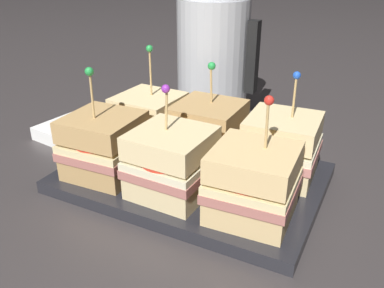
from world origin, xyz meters
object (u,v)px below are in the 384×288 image
object	(u,v)px
kettle_steel	(213,57)
napkin_stack	(74,131)
sandwich_front_center	(171,163)
sandwich_back_right	(281,147)
serving_platter	(192,178)
sandwich_back_center	(208,132)
sandwich_front_right	(253,183)
sandwich_back_left	(150,120)
sandwich_front_left	(104,145)

from	to	relation	value
kettle_steel	napkin_stack	bearing A→B (deg)	-127.35
sandwich_front_center	sandwich_back_right	xyz separation A→B (m)	(0.12, 0.11, 0.00)
serving_platter	sandwich_back_center	distance (m)	0.08
sandwich_back_right	sandwich_front_right	bearing A→B (deg)	-91.20
sandwich_back_left	napkin_stack	bearing A→B (deg)	-177.19
napkin_stack	sandwich_back_right	bearing A→B (deg)	0.79
sandwich_front_left	sandwich_back_center	bearing A→B (deg)	44.98
sandwich_back_left	sandwich_front_right	bearing A→B (deg)	-27.82
sandwich_back_right	kettle_steel	xyz separation A→B (m)	(-0.21, 0.23, 0.06)
napkin_stack	sandwich_back_center	bearing A→B (deg)	1.22
sandwich_front_left	kettle_steel	bearing A→B (deg)	87.08
serving_platter	sandwich_back_center	xyz separation A→B (m)	(-0.00, 0.05, 0.05)
sandwich_back_right	sandwich_back_left	bearing A→B (deg)	179.31
sandwich_front_center	sandwich_back_center	distance (m)	0.11
sandwich_front_center	sandwich_back_center	bearing A→B (deg)	89.84
sandwich_front_center	kettle_steel	distance (m)	0.36
serving_platter	sandwich_front_left	bearing A→B (deg)	-153.04
sandwich_front_center	sandwich_front_right	size ratio (longest dim) A/B	0.97
kettle_steel	napkin_stack	xyz separation A→B (m)	(-0.18, -0.23, -0.11)
sandwich_front_right	sandwich_back_center	world-z (taller)	sandwich_front_right
sandwich_back_right	kettle_steel	distance (m)	0.32
sandwich_front_left	sandwich_front_right	xyz separation A→B (m)	(0.23, -0.00, -0.00)
sandwich_front_right	sandwich_back_left	xyz separation A→B (m)	(-0.22, 0.12, -0.00)
serving_platter	napkin_stack	distance (m)	0.28
serving_platter	napkin_stack	bearing A→B (deg)	169.78
sandwich_back_center	napkin_stack	bearing A→B (deg)	-178.78
sandwich_back_left	sandwich_back_center	distance (m)	0.11
serving_platter	sandwich_back_left	xyz separation A→B (m)	(-0.11, 0.06, 0.05)
sandwich_front_left	sandwich_back_left	xyz separation A→B (m)	(0.00, 0.11, -0.00)
sandwich_back_right	napkin_stack	size ratio (longest dim) A/B	1.28
sandwich_back_right	sandwich_front_center	bearing A→B (deg)	-135.65
sandwich_back_left	sandwich_front_left	bearing A→B (deg)	-92.02
kettle_steel	sandwich_front_right	bearing A→B (deg)	-58.59
serving_platter	napkin_stack	size ratio (longest dim) A/B	3.05
sandwich_front_right	serving_platter	bearing A→B (deg)	152.15
sandwich_back_center	sandwich_back_right	xyz separation A→B (m)	(0.12, -0.00, -0.00)
sandwich_back_center	sandwich_back_left	bearing A→B (deg)	178.81
sandwich_front_right	kettle_steel	distance (m)	0.40
sandwich_front_left	sandwich_front_right	size ratio (longest dim) A/B	1.04
sandwich_back_left	kettle_steel	size ratio (longest dim) A/B	0.63
serving_platter	napkin_stack	xyz separation A→B (m)	(-0.27, 0.05, 0.00)
sandwich_back_left	kettle_steel	bearing A→B (deg)	86.63
serving_platter	sandwich_front_center	world-z (taller)	sandwich_front_center
serving_platter	sandwich_front_left	size ratio (longest dim) A/B	2.30
napkin_stack	sandwich_front_center	bearing A→B (deg)	-21.67
sandwich_front_center	sandwich_back_center	world-z (taller)	sandwich_back_center
sandwich_front_left	sandwich_back_left	size ratio (longest dim) A/B	0.97
sandwich_front_center	kettle_steel	bearing A→B (deg)	105.55
sandwich_back_center	kettle_steel	distance (m)	0.25
sandwich_back_center	sandwich_back_right	bearing A→B (deg)	-0.23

